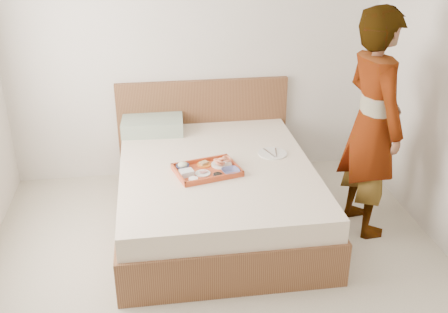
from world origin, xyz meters
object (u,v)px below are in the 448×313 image
(bed, at_px, (216,193))
(person, at_px, (372,124))
(tray, at_px, (207,170))
(dinner_plate, at_px, (273,153))

(bed, bearing_deg, person, -10.75)
(bed, relative_size, tray, 4.08)
(tray, xyz_separation_m, dinner_plate, (0.59, 0.26, -0.02))
(tray, relative_size, dinner_plate, 2.00)
(tray, bearing_deg, bed, 39.43)
(dinner_plate, xyz_separation_m, person, (0.69, -0.37, 0.37))
(bed, relative_size, dinner_plate, 8.16)
(dinner_plate, relative_size, person, 0.13)
(bed, distance_m, person, 1.38)
(dinner_plate, bearing_deg, tray, -156.21)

